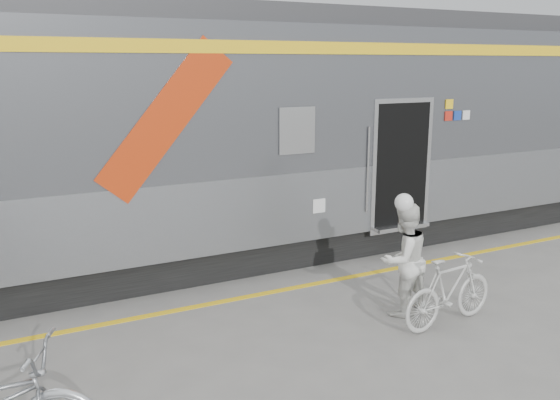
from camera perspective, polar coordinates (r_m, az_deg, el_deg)
ground at (r=6.63m, az=1.90°, el=-16.13°), size 90.00×90.00×0.00m
train at (r=10.17m, az=-3.42°, el=6.37°), size 24.00×3.17×4.10m
safety_strip at (r=8.39m, az=-5.33°, el=-9.66°), size 24.00×0.12×0.01m
woman at (r=7.89m, az=11.80°, el=-5.63°), size 0.78×0.64×1.49m
bicycle_right at (r=7.79m, az=16.00°, el=-8.41°), size 1.54×0.58×0.90m
helmet_woman at (r=7.66m, az=12.10°, el=0.52°), size 0.24×0.24×0.24m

